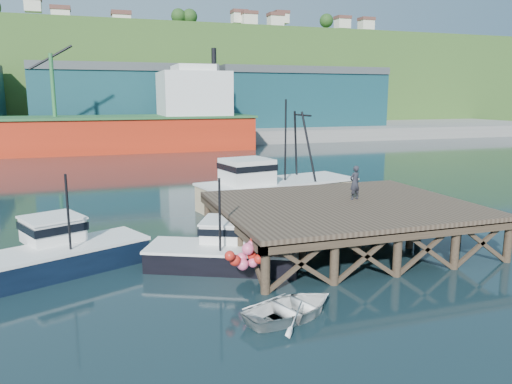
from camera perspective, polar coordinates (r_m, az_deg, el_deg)
name	(u,v)px	position (r m, az deg, el deg)	size (l,w,h in m)	color
ground	(235,255)	(23.29, -2.38, -7.26)	(300.00, 300.00, 0.00)	black
wharf	(344,207)	(24.65, 10.08, -1.71)	(12.00, 10.00, 2.62)	brown
far_quay	(125,132)	(91.68, -14.80, 6.65)	(160.00, 40.00, 2.00)	gray
warehouse_mid	(125,101)	(86.48, -14.74, 10.07)	(28.00, 16.00, 9.00)	#17424D
warehouse_right	(293,100)	(93.53, 4.22, 10.43)	(30.00, 16.00, 9.00)	#17424D
cargo_ship	(69,127)	(69.41, -20.63, 6.97)	(55.50, 10.00, 13.75)	red
hillside	(113,79)	(121.47, -16.05, 12.27)	(220.00, 50.00, 22.00)	#2D511E
boat_navy	(62,250)	(22.75, -21.30, -6.22)	(7.17, 5.07, 4.22)	black
boat_black	(225,249)	(21.75, -3.61, -6.56)	(6.89, 5.76, 4.01)	black
trawler	(275,186)	(32.69, 2.18, 0.68)	(11.06, 5.74, 7.05)	tan
dinghy	(292,308)	(17.01, 4.10, -13.05)	(2.48, 3.48, 0.72)	white
dockworker	(355,183)	(25.54, 11.23, 1.07)	(0.63, 0.41, 1.72)	black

